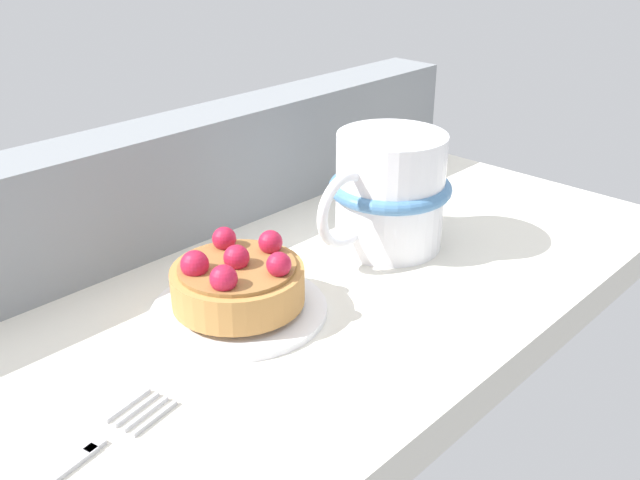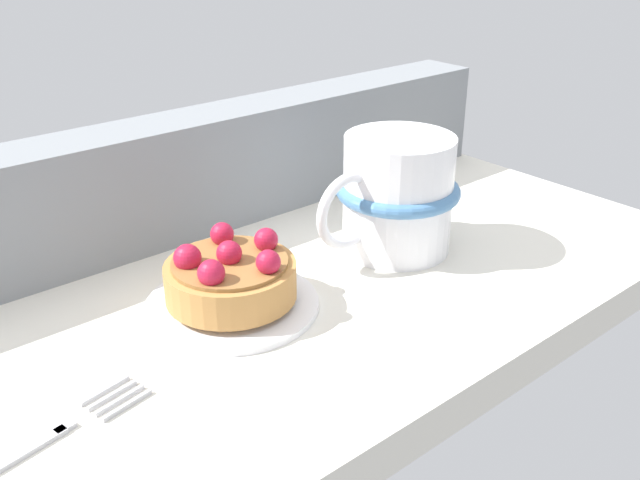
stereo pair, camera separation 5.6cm
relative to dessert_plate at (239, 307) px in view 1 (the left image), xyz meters
The scene contains 6 objects.
ground_plane 7.73cm from the dessert_plate, ahead, with size 66.33×34.81×3.20cm, color silver.
window_rail_back 16.86cm from the dessert_plate, 62.59° to the left, with size 65.01×5.98×10.34cm, color gray.
dessert_plate is the anchor object (origin of this frame).
raspberry_tart 2.24cm from the dessert_plate, behind, with size 9.60×9.60×4.50cm.
coffee_mug 16.91cm from the dessert_plate, ahead, with size 14.04×10.46×9.99cm.
dessert_fork 18.33cm from the dessert_plate, 161.93° to the right, with size 16.32×4.62×0.60cm.
Camera 1 is at (-35.66, -34.92, 27.30)cm, focal length 39.81 mm.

